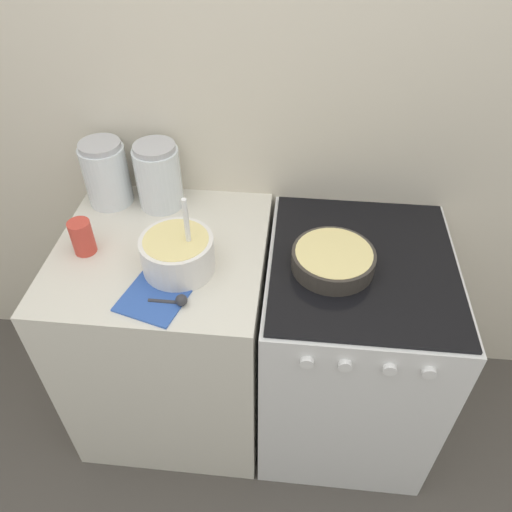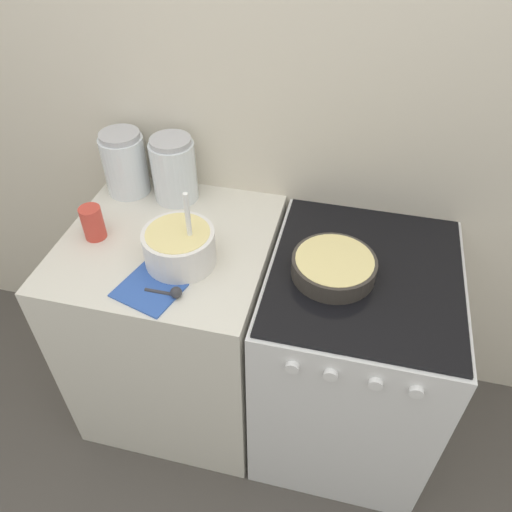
% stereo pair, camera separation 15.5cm
% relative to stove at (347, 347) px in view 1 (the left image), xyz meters
% --- Properties ---
extents(ground_plane, '(12.00, 12.00, 0.00)m').
position_rel_stove_xyz_m(ground_plane, '(-0.32, -0.35, -0.44)').
color(ground_plane, '#4C4742').
extents(wall_back, '(4.41, 0.05, 2.40)m').
position_rel_stove_xyz_m(wall_back, '(-0.32, 0.37, 0.76)').
color(wall_back, beige).
rests_on(wall_back, ground_plane).
extents(countertop_cabinet, '(0.70, 0.69, 0.89)m').
position_rel_stove_xyz_m(countertop_cabinet, '(-0.68, 0.00, 0.00)').
color(countertop_cabinet, silver).
rests_on(countertop_cabinet, ground_plane).
extents(stove, '(0.62, 0.71, 0.89)m').
position_rel_stove_xyz_m(stove, '(0.00, 0.00, 0.00)').
color(stove, silver).
rests_on(stove, ground_plane).
extents(mixing_bowl, '(0.23, 0.23, 0.27)m').
position_rel_stove_xyz_m(mixing_bowl, '(-0.59, -0.09, 0.51)').
color(mixing_bowl, white).
rests_on(mixing_bowl, countertop_cabinet).
extents(baking_pan, '(0.26, 0.26, 0.06)m').
position_rel_stove_xyz_m(baking_pan, '(-0.10, -0.04, 0.48)').
color(baking_pan, '#38332D').
rests_on(baking_pan, stove).
extents(storage_jar_left, '(0.16, 0.16, 0.24)m').
position_rel_stove_xyz_m(storage_jar_left, '(-0.92, 0.25, 0.55)').
color(storage_jar_left, silver).
rests_on(storage_jar_left, countertop_cabinet).
extents(storage_jar_middle, '(0.16, 0.16, 0.24)m').
position_rel_stove_xyz_m(storage_jar_middle, '(-0.72, 0.25, 0.55)').
color(storage_jar_middle, silver).
rests_on(storage_jar_middle, countertop_cabinet).
extents(tin_can, '(0.07, 0.07, 0.12)m').
position_rel_stove_xyz_m(tin_can, '(-0.91, -0.04, 0.50)').
color(tin_can, '#CC3F33').
rests_on(tin_can, countertop_cabinet).
extents(recipe_page, '(0.26, 0.33, 0.01)m').
position_rel_stove_xyz_m(recipe_page, '(-0.62, -0.18, 0.45)').
color(recipe_page, '#3359B2').
rests_on(recipe_page, countertop_cabinet).
extents(measuring_spoon, '(0.12, 0.04, 0.04)m').
position_rel_stove_xyz_m(measuring_spoon, '(-0.56, -0.24, 0.46)').
color(measuring_spoon, '#333338').
rests_on(measuring_spoon, countertop_cabinet).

